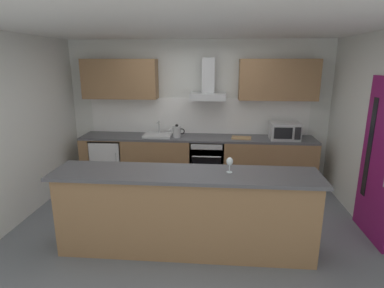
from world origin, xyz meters
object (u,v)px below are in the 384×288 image
object	(u,v)px
oven	(207,161)
wine_glass	(230,162)
range_hood	(208,87)
microwave	(285,131)
chopping_board	(241,138)
kettle	(177,132)
sink	(158,135)
refrigerator	(110,160)

from	to	relation	value
oven	wine_glass	world-z (taller)	wine_glass
oven	range_hood	xyz separation A→B (m)	(0.00, 0.13, 1.33)
microwave	wine_glass	distance (m)	2.28
oven	chopping_board	bearing A→B (deg)	-2.25
kettle	wine_glass	xyz separation A→B (m)	(0.87, -2.03, 0.12)
microwave	chopping_board	size ratio (longest dim) A/B	1.47
kettle	sink	bearing A→B (deg)	172.75
oven	wine_glass	bearing A→B (deg)	-81.04
range_hood	wine_glass	distance (m)	2.32
range_hood	chopping_board	bearing A→B (deg)	-14.26
wine_glass	sink	bearing A→B (deg)	120.43
microwave	sink	size ratio (longest dim) A/B	1.00
refrigerator	chopping_board	xyz separation A→B (m)	(2.42, -0.02, 0.49)
oven	microwave	distance (m)	1.46
oven	sink	distance (m)	1.01
refrigerator	microwave	xyz separation A→B (m)	(3.16, -0.03, 0.62)
wine_glass	kettle	bearing A→B (deg)	113.16
refrigerator	range_hood	bearing A→B (deg)	4.16
oven	refrigerator	distance (m)	1.82
sink	kettle	xyz separation A→B (m)	(0.35, -0.04, 0.08)
refrigerator	wine_glass	xyz separation A→B (m)	(2.14, -2.07, 0.70)
sink	kettle	distance (m)	0.36
sink	range_hood	size ratio (longest dim) A/B	0.69
range_hood	chopping_board	distance (m)	1.07
refrigerator	chopping_board	bearing A→B (deg)	-0.50
sink	wine_glass	bearing A→B (deg)	-59.57
kettle	range_hood	bearing A→B (deg)	16.70
oven	range_hood	distance (m)	1.33
oven	chopping_board	size ratio (longest dim) A/B	2.35
kettle	range_hood	world-z (taller)	range_hood
kettle	wine_glass	distance (m)	2.22
microwave	range_hood	world-z (taller)	range_hood
oven	kettle	size ratio (longest dim) A/B	2.77
range_hood	wine_glass	world-z (taller)	range_hood
refrigerator	range_hood	xyz separation A→B (m)	(1.82, 0.13, 1.36)
refrigerator	sink	distance (m)	1.05
refrigerator	microwave	bearing A→B (deg)	-0.46
sink	wine_glass	distance (m)	2.42
microwave	kettle	distance (m)	1.88
refrigerator	chopping_board	size ratio (longest dim) A/B	2.50
oven	chopping_board	distance (m)	0.75
refrigerator	range_hood	distance (m)	2.28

